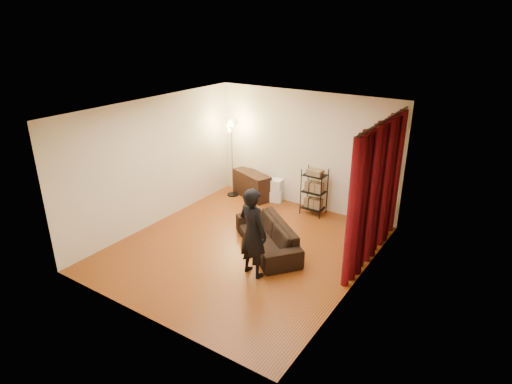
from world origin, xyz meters
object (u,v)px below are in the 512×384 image
Objects in this scene: storage_boxes at (275,190)px; person at (253,233)px; sofa at (267,236)px; media_cabinet at (252,185)px; wire_shelf at (314,192)px; floor_lamp at (232,158)px.

person is at bearing -65.85° from storage_boxes.
sofa is at bearing -62.13° from person.
media_cabinet is at bearing 168.83° from sofa.
person is 1.47× the size of media_cabinet.
wire_shelf is at bearing 127.54° from sofa.
floor_lamp is (-2.15, 1.81, 0.69)m from sofa.
storage_boxes is 1.31m from floor_lamp.
person reaches higher than media_cabinet.
media_cabinet is at bearing -44.28° from person.
sofa is 1.06m from person.
floor_lamp is (-1.08, -0.25, 0.69)m from storage_boxes.
storage_boxes is at bearing 155.79° from sofa.
person is 3.62m from floor_lamp.
media_cabinet is 1.01× the size of wire_shelf.
media_cabinet reaches higher than sofa.
media_cabinet is (-1.94, 2.87, -0.49)m from person.
wire_shelf is 0.56× the size of floor_lamp.
floor_lamp is at bearing -139.47° from media_cabinet.
person is at bearing -48.28° from floor_lamp.
wire_shelf is at bearing -73.80° from person.
media_cabinet is at bearing -169.42° from wire_shelf.
sofa is 0.97× the size of floor_lamp.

